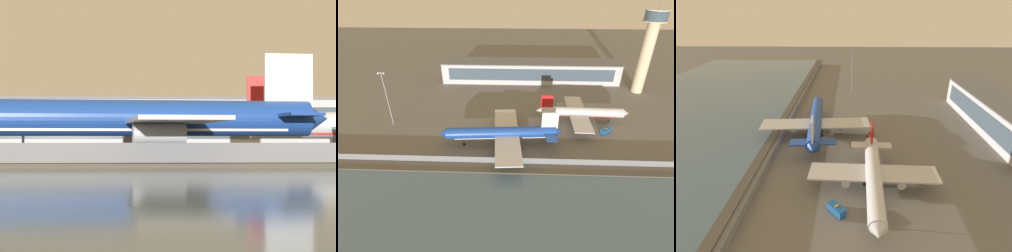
% 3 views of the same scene
% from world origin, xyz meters
% --- Properties ---
extents(ground_plane, '(500.00, 500.00, 0.00)m').
position_xyz_m(ground_plane, '(0.00, 0.00, 0.00)').
color(ground_plane, '#66635E').
extents(shoreline_seawall, '(320.00, 3.00, 0.50)m').
position_xyz_m(shoreline_seawall, '(0.00, -20.50, 0.25)').
color(shoreline_seawall, '#474238').
rests_on(shoreline_seawall, ground).
extents(perimeter_fence, '(280.00, 0.10, 2.58)m').
position_xyz_m(perimeter_fence, '(0.00, -16.00, 1.29)').
color(perimeter_fence, slate).
rests_on(perimeter_fence, ground).
extents(cargo_jet_blue, '(49.40, 42.48, 14.40)m').
position_xyz_m(cargo_jet_blue, '(-3.47, -3.69, 5.50)').
color(cargo_jet_blue, '#193D93').
rests_on(cargo_jet_blue, ground).
extents(baggage_tug, '(3.19, 3.52, 1.80)m').
position_xyz_m(baggage_tug, '(-1.44, 17.95, 0.81)').
color(baggage_tug, red).
rests_on(baggage_tug, ground).
extents(terminal_building, '(110.36, 17.29, 12.70)m').
position_xyz_m(terminal_building, '(10.35, 70.10, 6.36)').
color(terminal_building, '#B2B2B7').
rests_on(terminal_building, ground).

